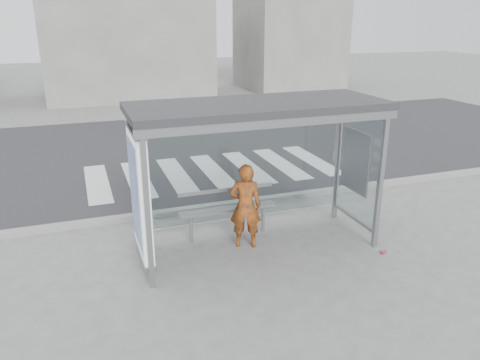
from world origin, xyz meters
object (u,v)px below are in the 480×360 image
bench (228,209)px  person (245,206)px  soda_can (383,252)px  bus_shelter (236,141)px

bench → person: bearing=-69.2°
soda_can → bench: bearing=146.4°
bench → soda_can: (2.36, -1.56, -0.53)m
person → bench: person is taller
bus_shelter → soda_can: size_ratio=37.11×
bus_shelter → bench: 1.52m
person → bench: 0.54m
bench → soda_can: bearing=-33.6°
bench → soda_can: bench is taller
person → bus_shelter: bearing=36.7°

